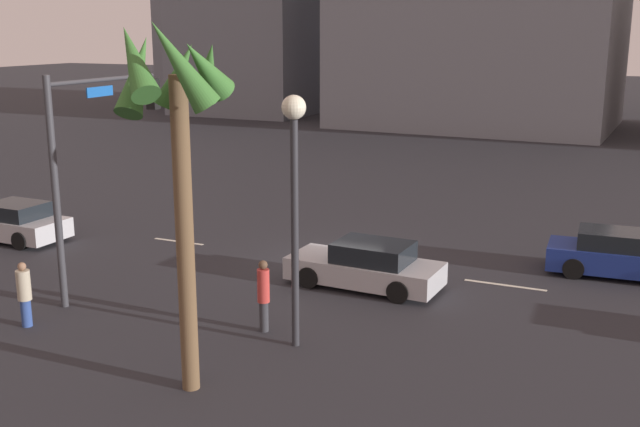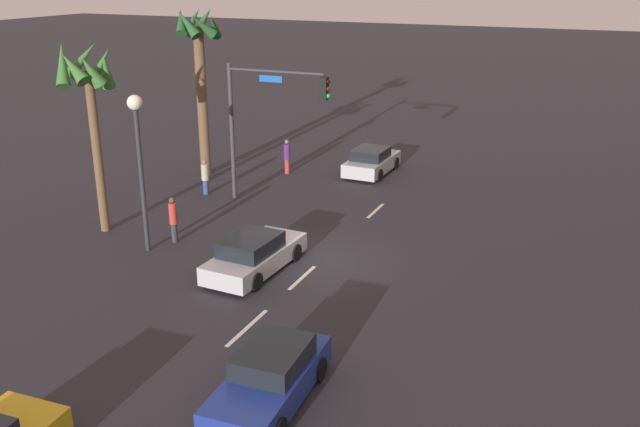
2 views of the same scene
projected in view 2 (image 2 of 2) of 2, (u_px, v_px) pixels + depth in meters
ground_plane at (320, 261)px, 25.40m from camera, size 220.00×220.00×0.00m
lane_stripe_2 at (247, 328)px, 20.72m from camera, size 2.42×0.14×0.01m
lane_stripe_3 at (302, 278)px, 24.05m from camera, size 2.10×0.14×0.01m
lane_stripe_4 at (376, 211)px, 30.66m from camera, size 2.04×0.14×0.01m
car_1 at (254, 255)px, 24.38m from camera, size 4.58×2.08×1.38m
car_2 at (270, 378)px, 17.03m from camera, size 4.43×2.04×1.41m
car_4 at (372, 161)px, 36.06m from camera, size 4.10×2.00×1.38m
traffic_signal at (263, 111)px, 30.42m from camera, size 0.34×4.93×6.25m
streetlamp at (138, 143)px, 24.98m from camera, size 0.56×0.56×5.98m
pedestrian_0 at (173, 218)px, 26.84m from camera, size 0.44×0.44×1.86m
pedestrian_1 at (205, 176)px, 32.61m from camera, size 0.49×0.49×1.70m
pedestrian_2 at (287, 156)px, 35.88m from camera, size 0.48×0.48×1.82m
palm_tree_0 at (199, 58)px, 34.09m from camera, size 2.38×2.61×8.52m
palm_tree_1 at (88, 88)px, 26.50m from camera, size 2.54×2.46×7.69m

